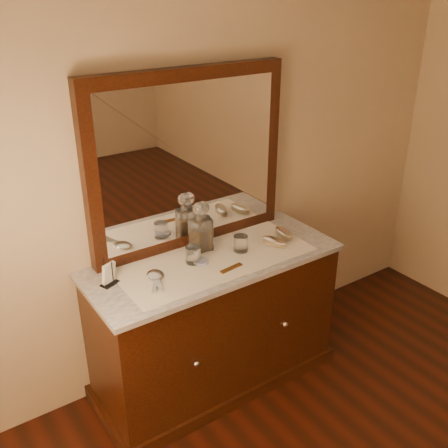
{
  "coord_description": "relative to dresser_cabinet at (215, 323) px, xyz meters",
  "views": [
    {
      "loc": [
        -1.35,
        -0.14,
        2.24
      ],
      "look_at": [
        0.0,
        1.85,
        1.1
      ],
      "focal_mm": 41.14,
      "sensor_mm": 36.0,
      "label": 1
    }
  ],
  "objects": [
    {
      "name": "lace_runner",
      "position": [
        0.0,
        -0.02,
        0.44
      ],
      "size": [
        1.1,
        0.45,
        0.0
      ],
      "primitive_type": "cube",
      "color": "white",
      "rests_on": "marble_top"
    },
    {
      "name": "decanter_right",
      "position": [
        0.01,
        0.12,
        0.56
      ],
      "size": [
        0.11,
        0.11,
        0.29
      ],
      "color": "#9B6016",
      "rests_on": "lace_runner"
    },
    {
      "name": "hand_mirror_outer",
      "position": [
        -0.37,
        -0.02,
        0.45
      ],
      "size": [
        0.15,
        0.2,
        0.02
      ],
      "color": "silver",
      "rests_on": "lace_runner"
    },
    {
      "name": "dresser_cabinet",
      "position": [
        0.0,
        0.0,
        0.0
      ],
      "size": [
        1.4,
        0.55,
        0.82
      ],
      "primitive_type": "cube",
      "color": "black",
      "rests_on": "floor"
    },
    {
      "name": "knob_left",
      "position": [
        -0.3,
        -0.28,
        0.04
      ],
      "size": [
        0.04,
        0.04,
        0.04
      ],
      "primitive_type": "sphere",
      "color": "silver",
      "rests_on": "dresser_cabinet"
    },
    {
      "name": "tumblers",
      "position": [
        0.02,
        0.0,
        0.49
      ],
      "size": [
        0.37,
        0.12,
        0.09
      ],
      "color": "white",
      "rests_on": "lace_runner"
    },
    {
      "name": "mirror_glass",
      "position": [
        0.0,
        0.21,
        0.94
      ],
      "size": [
        1.06,
        0.01,
        0.86
      ],
      "primitive_type": "cube",
      "color": "white",
      "rests_on": "marble_top"
    },
    {
      "name": "knob_right",
      "position": [
        0.3,
        -0.28,
        0.04
      ],
      "size": [
        0.04,
        0.04,
        0.04
      ],
      "primitive_type": "sphere",
      "color": "silver",
      "rests_on": "dresser_cabinet"
    },
    {
      "name": "marble_top",
      "position": [
        0.0,
        0.0,
        0.42
      ],
      "size": [
        1.44,
        0.59,
        0.03
      ],
      "primitive_type": "cube",
      "color": "white",
      "rests_on": "dresser_cabinet"
    },
    {
      "name": "comb",
      "position": [
        0.01,
        -0.15,
        0.45
      ],
      "size": [
        0.14,
        0.04,
        0.01
      ],
      "primitive_type": "cube",
      "rotation": [
        0.0,
        0.0,
        0.12
      ],
      "color": "brown",
      "rests_on": "lace_runner"
    },
    {
      "name": "pin_dish",
      "position": [
        -0.09,
        -0.01,
        0.45
      ],
      "size": [
        0.08,
        0.08,
        0.01
      ],
      "primitive_type": "cylinder",
      "rotation": [
        0.0,
        0.0,
        -0.04
      ],
      "color": "white",
      "rests_on": "lace_runner"
    },
    {
      "name": "brush_far",
      "position": [
        0.49,
        -0.02,
        0.47
      ],
      "size": [
        0.09,
        0.17,
        0.04
      ],
      "color": "#9B875F",
      "rests_on": "lace_runner"
    },
    {
      "name": "dresser_plinth",
      "position": [
        0.0,
        0.0,
        -0.37
      ],
      "size": [
        1.46,
        0.59,
        0.08
      ],
      "primitive_type": "cube",
      "color": "black",
      "rests_on": "floor"
    },
    {
      "name": "hand_mirror_inner",
      "position": [
        -0.37,
        -0.01,
        0.45
      ],
      "size": [
        0.12,
        0.23,
        0.02
      ],
      "color": "silver",
      "rests_on": "lace_runner"
    },
    {
      "name": "decanter_left",
      "position": [
        -0.02,
        0.12,
        0.56
      ],
      "size": [
        0.1,
        0.1,
        0.29
      ],
      "color": "#9B6016",
      "rests_on": "lace_runner"
    },
    {
      "name": "brush_near",
      "position": [
        0.37,
        -0.07,
        0.47
      ],
      "size": [
        0.12,
        0.18,
        0.04
      ],
      "color": "#9B875F",
      "rests_on": "lace_runner"
    },
    {
      "name": "mirror_frame",
      "position": [
        0.0,
        0.25,
        0.94
      ],
      "size": [
        1.2,
        0.08,
        1.0
      ],
      "primitive_type": "cube",
      "color": "black",
      "rests_on": "marble_top"
    },
    {
      "name": "napkin_rack",
      "position": [
        -0.58,
        0.07,
        0.5
      ],
      "size": [
        0.11,
        0.08,
        0.14
      ],
      "color": "black",
      "rests_on": "marble_top"
    }
  ]
}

